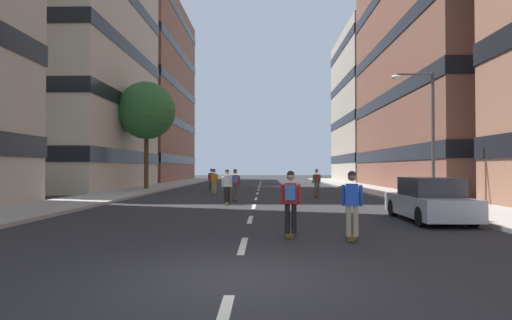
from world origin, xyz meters
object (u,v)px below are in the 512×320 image
(streetlamp_right, at_px, (426,122))
(skater_5, at_px, (317,181))
(skater_2, at_px, (211,178))
(street_tree_near, at_px, (147,111))
(skater_4, at_px, (235,183))
(skater_1, at_px, (352,202))
(skater_3, at_px, (291,199))
(skater_0, at_px, (227,185))
(parked_car_near, at_px, (429,201))
(skater_6, at_px, (214,180))

(streetlamp_right, bearing_deg, skater_5, 131.82)
(skater_2, bearing_deg, street_tree_near, 164.62)
(streetlamp_right, bearing_deg, skater_4, 165.34)
(street_tree_near, bearing_deg, skater_1, -62.94)
(skater_1, distance_m, skater_3, 1.62)
(street_tree_near, relative_size, skater_5, 4.97)
(skater_1, bearing_deg, street_tree_near, 117.06)
(streetlamp_right, height_order, skater_0, streetlamp_right)
(parked_car_near, distance_m, skater_1, 5.21)
(skater_3, bearing_deg, skater_1, -16.20)
(skater_1, bearing_deg, skater_5, 86.19)
(street_tree_near, relative_size, skater_2, 4.97)
(streetlamp_right, xyz_separation_m, skater_2, (-12.23, 11.91, -3.12))
(street_tree_near, distance_m, skater_4, 14.72)
(streetlamp_right, distance_m, skater_0, 10.42)
(streetlamp_right, xyz_separation_m, skater_6, (-11.54, 7.85, -3.15))
(skater_1, height_order, skater_4, same)
(street_tree_near, height_order, skater_2, street_tree_near)
(parked_car_near, relative_size, skater_6, 2.47)
(streetlamp_right, distance_m, skater_1, 12.10)
(skater_0, height_order, skater_5, same)
(street_tree_near, bearing_deg, skater_2, -15.38)
(skater_4, bearing_deg, parked_car_near, -50.07)
(parked_car_near, xyz_separation_m, skater_4, (-7.39, 8.83, 0.32))
(skater_3, bearing_deg, skater_5, 80.24)
(parked_car_near, relative_size, skater_3, 2.47)
(skater_0, height_order, skater_3, same)
(parked_car_near, height_order, skater_5, skater_5)
(skater_2, xyz_separation_m, skater_6, (0.70, -4.07, -0.03))
(streetlamp_right, xyz_separation_m, skater_0, (-9.93, 0.04, -3.15))
(parked_car_near, relative_size, skater_2, 2.47)
(skater_6, bearing_deg, skater_4, -70.87)
(skater_1, bearing_deg, skater_4, 107.13)
(skater_1, xyz_separation_m, skater_2, (-6.45, 22.06, 0.03))
(skater_4, relative_size, skater_5, 1.00)
(skater_1, bearing_deg, skater_2, 106.29)
(parked_car_near, distance_m, skater_4, 11.52)
(skater_5, relative_size, skater_6, 1.00)
(parked_car_near, height_order, street_tree_near, street_tree_near)
(skater_0, height_order, skater_6, same)
(skater_1, distance_m, skater_4, 13.28)
(skater_0, xyz_separation_m, skater_1, (4.15, -10.20, 0.00))
(streetlamp_right, height_order, skater_1, streetlamp_right)
(skater_4, bearing_deg, skater_6, 109.13)
(parked_car_near, distance_m, skater_6, 16.89)
(street_tree_near, distance_m, streetlamp_right, 22.48)
(skater_1, relative_size, skater_6, 1.00)
(street_tree_near, relative_size, skater_0, 4.97)
(streetlamp_right, xyz_separation_m, skater_1, (-5.78, -10.15, -3.15))
(street_tree_near, bearing_deg, skater_4, -53.27)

